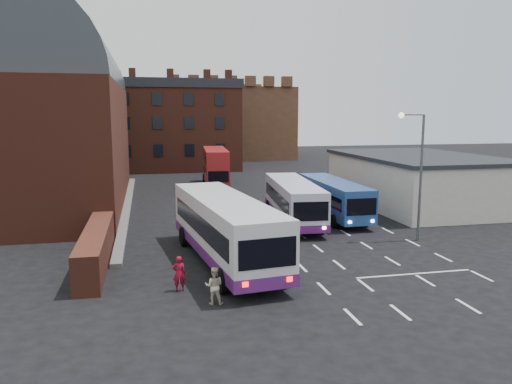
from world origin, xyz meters
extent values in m
plane|color=black|center=(0.00, 0.00, 0.00)|extent=(180.00, 180.00, 0.00)
cube|color=#602B1E|center=(-15.50, 21.00, 5.00)|extent=(12.00, 28.00, 10.00)
cylinder|color=#1E2328|center=(-15.50, 21.00, 10.00)|extent=(12.00, 26.00, 12.00)
cube|color=#602B1E|center=(-10.20, 2.00, 0.90)|extent=(1.20, 10.00, 1.80)
cube|color=beige|center=(15.00, 14.00, 2.00)|extent=(10.00, 16.00, 4.00)
cube|color=#282B30|center=(15.00, 14.00, 4.10)|extent=(10.40, 16.40, 0.30)
cube|color=brown|center=(-6.00, 46.00, 5.50)|extent=(22.00, 10.00, 11.00)
cube|color=brown|center=(6.00, 66.00, 6.00)|extent=(22.00, 22.00, 12.00)
cube|color=silver|center=(-3.65, 0.93, 1.98)|extent=(4.34, 12.68, 2.82)
cube|color=black|center=(-3.65, 0.93, 2.15)|extent=(4.25, 11.49, 1.02)
cylinder|color=black|center=(-5.54, 4.68, 0.56)|extent=(0.45, 1.16, 1.13)
cylinder|color=black|center=(-4.50, -3.62, 0.56)|extent=(0.45, 1.16, 1.13)
cylinder|color=black|center=(-2.74, 5.03, 0.56)|extent=(0.45, 1.16, 1.13)
cylinder|color=black|center=(-1.70, -3.27, 0.56)|extent=(0.45, 1.16, 1.13)
cube|color=silver|center=(2.58, 9.38, 1.72)|extent=(3.45, 10.98, 2.46)
cube|color=black|center=(2.58, 9.38, 1.87)|extent=(3.40, 9.80, 0.88)
cylinder|color=black|center=(3.48, 5.84, 0.49)|extent=(0.37, 1.00, 0.98)
cylinder|color=black|center=(4.15, 13.08, 0.49)|extent=(0.37, 1.00, 0.98)
cylinder|color=black|center=(1.03, 6.07, 0.49)|extent=(0.37, 1.00, 0.98)
cylinder|color=black|center=(1.71, 13.30, 0.49)|extent=(0.37, 1.00, 0.98)
cube|color=navy|center=(6.00, 10.37, 1.61)|extent=(2.42, 10.17, 2.31)
cube|color=black|center=(6.00, 10.37, 1.75)|extent=(2.46, 8.97, 0.83)
cylinder|color=black|center=(7.12, 7.13, 0.46)|extent=(0.27, 0.93, 0.92)
cylinder|color=black|center=(7.19, 13.96, 0.46)|extent=(0.27, 0.93, 0.92)
cylinder|color=black|center=(4.81, 7.16, 0.46)|extent=(0.27, 0.93, 0.92)
cylinder|color=black|center=(4.89, 13.98, 0.46)|extent=(0.27, 0.93, 0.92)
cube|color=#AA1D1E|center=(-0.35, 28.57, 2.23)|extent=(3.06, 10.14, 3.54)
cube|color=black|center=(-0.35, 28.57, 1.73)|extent=(3.02, 8.95, 0.82)
cylinder|color=black|center=(0.53, 25.31, 0.45)|extent=(0.33, 0.93, 0.91)
cylinder|color=black|center=(1.07, 32.01, 0.45)|extent=(0.33, 0.93, 0.91)
cylinder|color=black|center=(-1.73, 25.49, 0.45)|extent=(0.33, 0.93, 0.91)
cylinder|color=black|center=(-1.20, 32.19, 0.45)|extent=(0.33, 0.93, 0.91)
cylinder|color=#505357|center=(8.60, 2.86, 3.82)|extent=(0.15, 0.15, 7.64)
cylinder|color=#505357|center=(7.95, 3.00, 7.64)|extent=(1.33, 0.38, 0.10)
sphere|color=#FFF2CC|center=(7.29, 3.15, 7.59)|extent=(0.34, 0.34, 0.34)
imported|color=maroon|center=(-6.29, -2.89, 0.79)|extent=(0.58, 0.38, 1.57)
imported|color=beige|center=(-5.00, -4.76, 0.78)|extent=(0.88, 0.75, 1.56)
camera|label=1|loc=(-7.51, -24.09, 7.70)|focal=35.00mm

